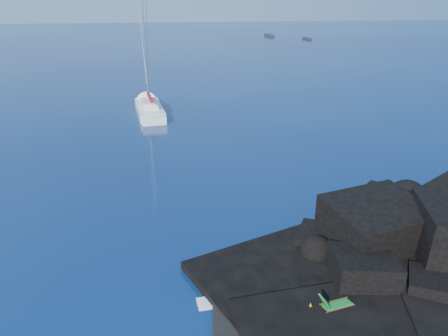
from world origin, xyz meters
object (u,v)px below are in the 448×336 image
at_px(marker_cone, 310,307).
at_px(distant_boat_b, 307,39).
at_px(distant_boat_a, 269,36).
at_px(sailboat, 150,114).
at_px(sunbather, 324,328).
at_px(deck_chair, 338,301).

height_order(marker_cone, distant_boat_b, marker_cone).
distance_m(marker_cone, distant_boat_a, 131.20).
relative_size(marker_cone, distant_boat_a, 0.09).
height_order(sailboat, distant_boat_a, sailboat).
height_order(marker_cone, distant_boat_a, marker_cone).
height_order(sunbather, marker_cone, marker_cone).
bearing_deg(sunbather, distant_boat_b, 62.87).
height_order(sailboat, marker_cone, sailboat).
height_order(sunbather, distant_boat_a, sunbather).
relative_size(sailboat, marker_cone, 29.73).
distance_m(sunbather, distant_boat_b, 124.14).
bearing_deg(sunbather, deck_chair, 39.79).
distance_m(sailboat, marker_cone, 37.50).
xyz_separation_m(sailboat, distant_boat_b, (45.50, 80.41, 0.00)).
relative_size(deck_chair, distant_boat_a, 0.30).
height_order(deck_chair, marker_cone, deck_chair).
relative_size(sunbather, distant_boat_a, 0.35).
xyz_separation_m(sunbather, marker_cone, (-0.19, 1.28, 0.07)).
bearing_deg(deck_chair, sunbather, -142.66).
distance_m(deck_chair, sunbather, 1.58).
xyz_separation_m(deck_chair, sunbather, (-1.00, -1.16, -0.36)).
xyz_separation_m(deck_chair, distant_boat_a, (27.34, 128.18, -0.88)).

